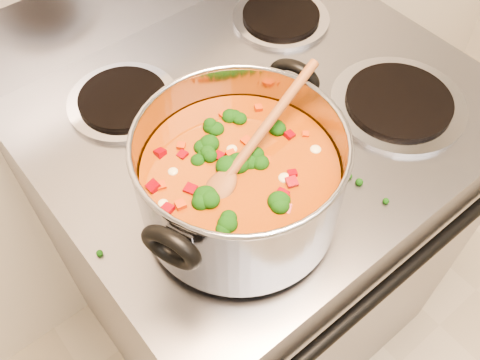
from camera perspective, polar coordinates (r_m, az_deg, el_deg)
name	(u,v)px	position (r m, az deg, el deg)	size (l,w,h in m)	color
electric_range	(254,233)	(1.33, 1.54, -5.70)	(0.80, 0.72, 1.08)	gray
stockpot	(240,180)	(0.74, 0.04, 0.02)	(0.35, 0.29, 0.17)	#98989F
wooden_spoon	(245,155)	(0.71, 0.50, 2.72)	(0.25, 0.08, 0.09)	brown
cooktop_crumbs	(253,238)	(0.79, 1.41, -6.20)	(0.40, 0.36, 0.01)	black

